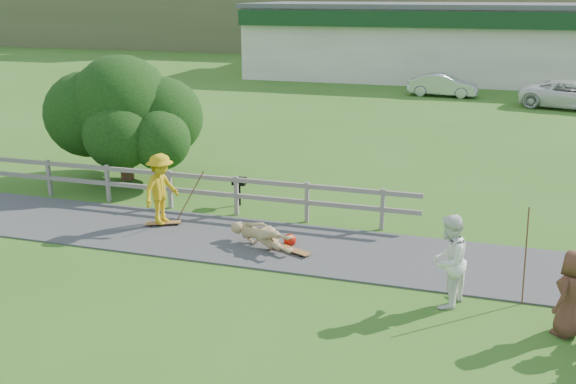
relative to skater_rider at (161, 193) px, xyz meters
name	(u,v)px	position (x,y,z in m)	size (l,w,h in m)	color
ground	(267,271)	(3.51, -1.88, -0.93)	(260.00, 260.00, 0.00)	#35631C
path	(287,246)	(3.51, -0.38, -0.91)	(34.00, 3.00, 0.04)	#363639
fence	(150,182)	(-1.11, 1.42, -0.20)	(15.05, 0.10, 1.10)	slate
strip_mall	(484,42)	(7.51, 33.06, 1.65)	(32.50, 10.75, 5.10)	beige
skater_rider	(161,193)	(0.00, 0.00, 0.00)	(1.20, 0.69, 1.85)	#BF9A12
skater_fallen	(261,235)	(2.96, -0.67, -0.59)	(1.82, 0.44, 0.66)	tan
spectator_a	(448,261)	(7.35, -2.37, 0.00)	(0.90, 0.70, 1.86)	white
spectator_c	(571,294)	(9.50, -2.89, -0.13)	(0.78, 0.51, 1.59)	brown
car_silver	(443,85)	(5.45, 24.47, -0.27)	(1.38, 3.95, 1.30)	#B9BCC1
car_white	(573,95)	(12.20, 22.07, -0.20)	(2.41, 5.22, 1.45)	white
tree	(124,129)	(-3.17, 3.63, 0.74)	(5.20, 5.20, 3.33)	black
bbq	(239,192)	(1.29, 2.21, -0.52)	(0.38, 0.29, 0.82)	black
longboard_rider	(163,224)	(0.00, 0.00, -0.87)	(0.92, 0.22, 0.10)	brown
longboard_fallen	(292,252)	(3.76, -0.77, -0.87)	(0.97, 0.24, 0.11)	brown
helmet	(290,240)	(3.56, -0.32, -0.77)	(0.31, 0.31, 0.31)	#BD1907
pole_rider	(189,193)	(0.60, 0.40, -0.07)	(0.03, 0.03, 1.71)	brown
pole_spec_left	(525,257)	(8.77, -1.89, 0.08)	(0.03, 0.03, 2.01)	brown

